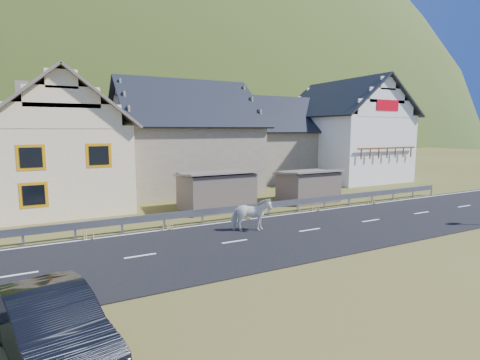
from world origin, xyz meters
TOP-DOWN VIEW (x-y plane):
  - ground at (0.00, 0.00)m, footprint 160.00×160.00m
  - road at (0.00, 0.00)m, footprint 60.00×7.00m
  - lane_markings at (0.00, 0.00)m, footprint 60.00×6.60m
  - guardrail at (-0.00, 3.68)m, footprint 28.10×0.09m
  - shed_left at (-2.00, 6.50)m, footprint 4.30×3.30m
  - shed_right at (4.50, 6.00)m, footprint 3.80×2.90m
  - house_cream at (-10.00, 12.00)m, footprint 7.80×9.80m
  - house_stone_a at (-1.00, 15.00)m, footprint 10.80×9.80m
  - house_stone_b at (9.00, 17.00)m, footprint 9.80×8.80m
  - house_white at (15.00, 14.00)m, footprint 8.80×10.80m
  - mountain at (5.00, 180.00)m, footprint 440.00×280.00m
  - horse at (-2.57, 1.14)m, footprint 1.37×2.02m
  - car at (-11.05, -5.55)m, footprint 2.62×4.76m

SIDE VIEW (x-z plane):
  - mountain at x=5.00m, z-range -150.00..110.00m
  - ground at x=0.00m, z-range 0.00..0.00m
  - road at x=0.00m, z-range 0.00..0.04m
  - lane_markings at x=0.00m, z-range 0.04..0.05m
  - guardrail at x=0.00m, z-range 0.19..0.94m
  - car at x=-11.05m, z-range 0.00..1.49m
  - horse at x=-2.57m, z-range 0.04..1.60m
  - shed_right at x=4.50m, z-range -0.10..2.10m
  - shed_left at x=-2.00m, z-range -0.10..2.30m
  - house_stone_b at x=9.00m, z-range 0.19..8.29m
  - house_cream at x=-10.00m, z-range 0.21..8.51m
  - house_stone_a at x=-1.00m, z-range 0.18..9.08m
  - house_white at x=15.00m, z-range 0.21..9.91m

